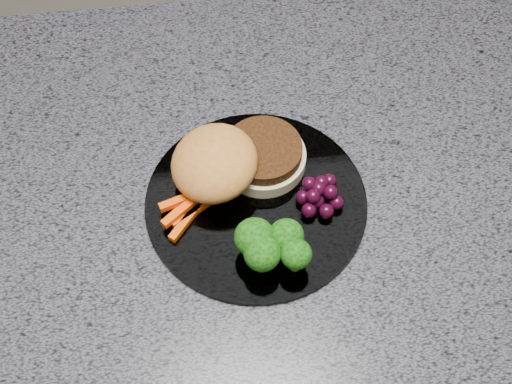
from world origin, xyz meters
TOP-DOWN VIEW (x-y plane):
  - island_cabinet at (0.00, 0.00)m, footprint 1.20×0.60m
  - countertop at (0.00, 0.00)m, footprint 1.20×0.60m
  - plate at (0.08, -0.05)m, footprint 0.26×0.26m
  - burger at (0.06, -0.01)m, footprint 0.20×0.15m
  - carrot_sticks at (0.00, -0.06)m, footprint 0.07×0.07m
  - broccoli at (0.09, -0.13)m, footprint 0.08×0.06m
  - grape_bunch at (0.16, -0.06)m, footprint 0.05×0.06m

SIDE VIEW (x-z plane):
  - island_cabinet at x=0.00m, z-range 0.00..0.86m
  - countertop at x=0.00m, z-range 0.86..0.90m
  - plate at x=0.08m, z-range 0.90..0.91m
  - carrot_sticks at x=0.00m, z-range 0.91..0.92m
  - grape_bunch at x=0.16m, z-range 0.90..0.93m
  - burger at x=0.06m, z-range 0.90..0.96m
  - broccoli at x=0.09m, z-range 0.91..0.96m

